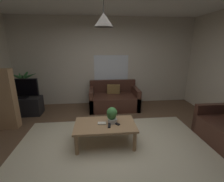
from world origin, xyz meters
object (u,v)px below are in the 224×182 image
object	(u,v)px
book_on_table_0	(102,123)
remote_on_table_1	(109,125)
pendant_lamp	(104,20)
couch_under_window	(114,99)
tv	(22,88)
tv_stand	(25,106)
coffee_table	(105,127)
remote_on_table_0	(116,123)
potted_palm_corner	(25,92)
potted_plant_on_table	(112,115)

from	to	relation	value
book_on_table_0	remote_on_table_1	size ratio (longest dim) A/B	0.99
book_on_table_0	remote_on_table_1	bearing A→B (deg)	-35.89
book_on_table_0	pendant_lamp	world-z (taller)	pendant_lamp
couch_under_window	remote_on_table_1	bearing A→B (deg)	-98.78
book_on_table_0	pendant_lamp	xyz separation A→B (m)	(0.06, -0.01, 1.83)
tv	pendant_lamp	world-z (taller)	pendant_lamp
couch_under_window	tv_stand	size ratio (longest dim) A/B	1.64
couch_under_window	coffee_table	distance (m)	1.88
tv_stand	book_on_table_0	bearing A→B (deg)	-37.06
remote_on_table_1	tv_stand	world-z (taller)	tv_stand
remote_on_table_0	tv	xyz separation A→B (m)	(-2.37, 1.60, 0.34)
remote_on_table_1	potted_palm_corner	xyz separation A→B (m)	(-2.40, 2.20, 0.08)
remote_on_table_1	tv	distance (m)	2.81
remote_on_table_1	coffee_table	bearing A→B (deg)	136.60
remote_on_table_0	potted_plant_on_table	bearing A→B (deg)	94.14
remote_on_table_1	potted_plant_on_table	xyz separation A→B (m)	(0.06, 0.14, 0.15)
couch_under_window	book_on_table_0	world-z (taller)	couch_under_window
remote_on_table_1	book_on_table_0	bearing A→B (deg)	151.06
remote_on_table_0	book_on_table_0	bearing A→B (deg)	132.78
couch_under_window	potted_palm_corner	bearing A→B (deg)	174.32
book_on_table_0	tv	xyz separation A→B (m)	(-2.10, 1.57, 0.34)
potted_palm_corner	couch_under_window	bearing A→B (deg)	-5.68
tv	potted_palm_corner	world-z (taller)	potted_palm_corner
potted_plant_on_table	pendant_lamp	distance (m)	1.69
book_on_table_0	potted_plant_on_table	size ratio (longest dim) A/B	0.51
tv	tv_stand	bearing A→B (deg)	90.00
couch_under_window	potted_palm_corner	distance (m)	2.72
remote_on_table_0	potted_palm_corner	distance (m)	3.31
tv	potted_palm_corner	xyz separation A→B (m)	(-0.16, 0.53, -0.26)
remote_on_table_0	pendant_lamp	xyz separation A→B (m)	(-0.21, 0.03, 1.83)
tv	remote_on_table_1	bearing A→B (deg)	-36.63
potted_plant_on_table	potted_palm_corner	world-z (taller)	potted_palm_corner
pendant_lamp	coffee_table	bearing A→B (deg)	-90.00
couch_under_window	potted_plant_on_table	bearing A→B (deg)	-97.51
book_on_table_0	tv	world-z (taller)	tv
tv_stand	tv	world-z (taller)	tv
remote_on_table_1	potted_plant_on_table	size ratio (longest dim) A/B	0.51
potted_palm_corner	pendant_lamp	distance (m)	3.59
tv_stand	tv	bearing A→B (deg)	-90.00
book_on_table_0	potted_palm_corner	bearing A→B (deg)	137.16
book_on_table_0	coffee_table	bearing A→B (deg)	-6.19
coffee_table	pendant_lamp	size ratio (longest dim) A/B	2.03
potted_palm_corner	pendant_lamp	bearing A→B (deg)	-42.19
couch_under_window	potted_plant_on_table	distance (m)	1.83
pendant_lamp	potted_plant_on_table	bearing A→B (deg)	19.42
pendant_lamp	remote_on_table_1	bearing A→B (deg)	-50.35
couch_under_window	pendant_lamp	size ratio (longest dim) A/B	2.57
potted_plant_on_table	remote_on_table_1	bearing A→B (deg)	-113.97
book_on_table_0	remote_on_table_1	distance (m)	0.17
book_on_table_0	potted_plant_on_table	bearing A→B (deg)	12.07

